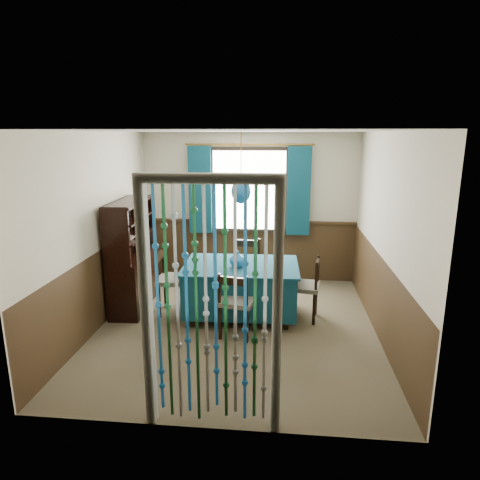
# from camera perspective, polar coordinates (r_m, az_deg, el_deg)

# --- Properties ---
(floor) EXTENTS (4.00, 4.00, 0.00)m
(floor) POSITION_cam_1_polar(r_m,az_deg,el_deg) (5.73, -0.44, -11.52)
(floor) COLOR brown
(floor) RESTS_ON ground
(ceiling) EXTENTS (4.00, 4.00, 0.00)m
(ceiling) POSITION_cam_1_polar(r_m,az_deg,el_deg) (5.17, -0.49, 14.34)
(ceiling) COLOR silver
(ceiling) RESTS_ON ground
(wall_back) EXTENTS (3.60, 0.00, 3.60)m
(wall_back) POSITION_cam_1_polar(r_m,az_deg,el_deg) (7.27, 1.24, 4.33)
(wall_back) COLOR beige
(wall_back) RESTS_ON ground
(wall_front) EXTENTS (3.60, 0.00, 3.60)m
(wall_front) POSITION_cam_1_polar(r_m,az_deg,el_deg) (3.42, -4.12, -6.93)
(wall_front) COLOR beige
(wall_front) RESTS_ON ground
(wall_left) EXTENTS (0.00, 4.00, 4.00)m
(wall_left) POSITION_cam_1_polar(r_m,az_deg,el_deg) (5.79, -18.48, 1.11)
(wall_left) COLOR beige
(wall_left) RESTS_ON ground
(wall_right) EXTENTS (0.00, 4.00, 4.00)m
(wall_right) POSITION_cam_1_polar(r_m,az_deg,el_deg) (5.43, 18.79, 0.26)
(wall_right) COLOR beige
(wall_right) RESTS_ON ground
(wainscot_back) EXTENTS (3.60, 0.00, 3.60)m
(wainscot_back) POSITION_cam_1_polar(r_m,az_deg,el_deg) (7.41, 1.21, -1.41)
(wainscot_back) COLOR #3A2816
(wainscot_back) RESTS_ON ground
(wainscot_front) EXTENTS (3.60, 0.00, 3.60)m
(wainscot_front) POSITION_cam_1_polar(r_m,az_deg,el_deg) (3.76, -3.87, -17.59)
(wainscot_front) COLOR #3A2816
(wainscot_front) RESTS_ON ground
(wainscot_left) EXTENTS (0.00, 4.00, 4.00)m
(wainscot_left) POSITION_cam_1_polar(r_m,az_deg,el_deg) (5.98, -17.79, -5.91)
(wainscot_left) COLOR #3A2816
(wainscot_left) RESTS_ON ground
(wainscot_right) EXTENTS (0.00, 4.00, 4.00)m
(wainscot_right) POSITION_cam_1_polar(r_m,az_deg,el_deg) (5.64, 18.04, -7.16)
(wainscot_right) COLOR #3A2816
(wainscot_right) RESTS_ON ground
(window) EXTENTS (1.32, 0.12, 1.42)m
(window) POSITION_cam_1_polar(r_m,az_deg,el_deg) (7.17, 1.23, 6.63)
(window) COLOR black
(window) RESTS_ON wall_back
(doorway) EXTENTS (1.16, 0.12, 2.18)m
(doorway) POSITION_cam_1_polar(r_m,az_deg,el_deg) (3.55, -3.90, -9.61)
(doorway) COLOR silver
(doorway) RESTS_ON ground
(dining_table) EXTENTS (1.57, 1.11, 0.74)m
(dining_table) POSITION_cam_1_polar(r_m,az_deg,el_deg) (5.90, 0.13, -6.20)
(dining_table) COLOR #0E3A4A
(dining_table) RESTS_ON floor
(chair_near) EXTENTS (0.49, 0.47, 0.85)m
(chair_near) POSITION_cam_1_polar(r_m,az_deg,el_deg) (5.31, -0.48, -8.29)
(chair_near) COLOR black
(chair_near) RESTS_ON floor
(chair_far) EXTENTS (0.49, 0.47, 0.91)m
(chair_far) POSITION_cam_1_polar(r_m,az_deg,el_deg) (6.54, 0.71, -3.68)
(chair_far) COLOR black
(chair_far) RESTS_ON floor
(chair_left) EXTENTS (0.45, 0.47, 0.91)m
(chair_left) POSITION_cam_1_polar(r_m,az_deg,el_deg) (6.07, -9.08, -5.27)
(chair_left) COLOR black
(chair_left) RESTS_ON floor
(chair_right) EXTENTS (0.46, 0.48, 0.86)m
(chair_right) POSITION_cam_1_polar(r_m,az_deg,el_deg) (5.87, 8.75, -6.18)
(chair_right) COLOR black
(chair_right) RESTS_ON floor
(sideboard) EXTENTS (0.47, 1.21, 1.56)m
(sideboard) POSITION_cam_1_polar(r_m,az_deg,el_deg) (6.39, -14.09, -3.89)
(sideboard) COLOR black
(sideboard) RESTS_ON floor
(pendant_lamp) EXTENTS (0.26, 0.26, 0.92)m
(pendant_lamp) POSITION_cam_1_polar(r_m,az_deg,el_deg) (5.59, 0.13, 6.53)
(pendant_lamp) COLOR olive
(pendant_lamp) RESTS_ON ceiling
(vase_table) EXTENTS (0.22, 0.22, 0.20)m
(vase_table) POSITION_cam_1_polar(r_m,az_deg,el_deg) (5.69, -0.35, -2.60)
(vase_table) COLOR #155A95
(vase_table) RESTS_ON dining_table
(bowl_shelf) EXTENTS (0.23, 0.23, 0.05)m
(bowl_shelf) POSITION_cam_1_polar(r_m,az_deg,el_deg) (5.98, -14.71, 0.26)
(bowl_shelf) COLOR beige
(bowl_shelf) RESTS_ON sideboard
(vase_sideboard) EXTENTS (0.23, 0.23, 0.19)m
(vase_sideboard) POSITION_cam_1_polar(r_m,az_deg,el_deg) (6.50, -13.05, -0.56)
(vase_sideboard) COLOR beige
(vase_sideboard) RESTS_ON sideboard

